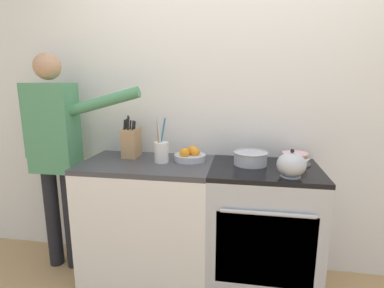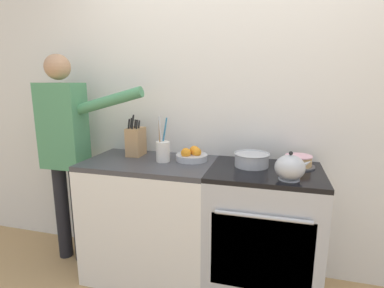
{
  "view_description": "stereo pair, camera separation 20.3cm",
  "coord_description": "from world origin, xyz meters",
  "px_view_note": "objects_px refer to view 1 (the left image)",
  "views": [
    {
      "loc": [
        0.07,
        -1.7,
        1.48
      ],
      "look_at": [
        -0.26,
        0.26,
        1.06
      ],
      "focal_mm": 28.0,
      "sensor_mm": 36.0,
      "label": 1
    },
    {
      "loc": [
        0.27,
        -1.66,
        1.48
      ],
      "look_at": [
        -0.26,
        0.26,
        1.06
      ],
      "focal_mm": 28.0,
      "sensor_mm": 36.0,
      "label": 2
    }
  ],
  "objects_px": {
    "mixing_bowl": "(250,158)",
    "person_baker": "(56,145)",
    "knife_block": "(131,142)",
    "fruit_bowl": "(190,156)",
    "utensil_crock": "(161,151)",
    "stove_range": "(262,230)",
    "tea_kettle": "(292,165)",
    "layer_cake": "(295,159)"
  },
  "relations": [
    {
      "from": "utensil_crock",
      "to": "stove_range",
      "type": "bearing_deg",
      "value": -1.01
    },
    {
      "from": "utensil_crock",
      "to": "fruit_bowl",
      "type": "xyz_separation_m",
      "value": [
        0.19,
        0.08,
        -0.05
      ]
    },
    {
      "from": "knife_block",
      "to": "mixing_bowl",
      "type": "bearing_deg",
      "value": -4.5
    },
    {
      "from": "stove_range",
      "to": "mixing_bowl",
      "type": "distance_m",
      "value": 0.51
    },
    {
      "from": "layer_cake",
      "to": "fruit_bowl",
      "type": "xyz_separation_m",
      "value": [
        -0.74,
        -0.03,
        -0.0
      ]
    },
    {
      "from": "tea_kettle",
      "to": "knife_block",
      "type": "distance_m",
      "value": 1.17
    },
    {
      "from": "mixing_bowl",
      "to": "tea_kettle",
      "type": "bearing_deg",
      "value": -43.51
    },
    {
      "from": "fruit_bowl",
      "to": "knife_block",
      "type": "bearing_deg",
      "value": 175.69
    },
    {
      "from": "stove_range",
      "to": "mixing_bowl",
      "type": "bearing_deg",
      "value": 148.82
    },
    {
      "from": "knife_block",
      "to": "utensil_crock",
      "type": "relative_size",
      "value": 0.95
    },
    {
      "from": "person_baker",
      "to": "tea_kettle",
      "type": "bearing_deg",
      "value": -19.03
    },
    {
      "from": "layer_cake",
      "to": "fruit_bowl",
      "type": "bearing_deg",
      "value": -177.33
    },
    {
      "from": "knife_block",
      "to": "stove_range",
      "type": "bearing_deg",
      "value": -7.45
    },
    {
      "from": "stove_range",
      "to": "mixing_bowl",
      "type": "height_order",
      "value": "mixing_bowl"
    },
    {
      "from": "layer_cake",
      "to": "utensil_crock",
      "type": "height_order",
      "value": "utensil_crock"
    },
    {
      "from": "knife_block",
      "to": "fruit_bowl",
      "type": "height_order",
      "value": "knife_block"
    },
    {
      "from": "stove_range",
      "to": "person_baker",
      "type": "relative_size",
      "value": 0.54
    },
    {
      "from": "mixing_bowl",
      "to": "person_baker",
      "type": "height_order",
      "value": "person_baker"
    },
    {
      "from": "knife_block",
      "to": "fruit_bowl",
      "type": "xyz_separation_m",
      "value": [
        0.46,
        -0.03,
        -0.08
      ]
    },
    {
      "from": "stove_range",
      "to": "tea_kettle",
      "type": "relative_size",
      "value": 4.25
    },
    {
      "from": "layer_cake",
      "to": "knife_block",
      "type": "xyz_separation_m",
      "value": [
        -1.2,
        0.0,
        0.07
      ]
    },
    {
      "from": "utensil_crock",
      "to": "person_baker",
      "type": "height_order",
      "value": "person_baker"
    },
    {
      "from": "utensil_crock",
      "to": "fruit_bowl",
      "type": "height_order",
      "value": "utensil_crock"
    },
    {
      "from": "utensil_crock",
      "to": "fruit_bowl",
      "type": "distance_m",
      "value": 0.22
    },
    {
      "from": "tea_kettle",
      "to": "layer_cake",
      "type": "bearing_deg",
      "value": 77.24
    },
    {
      "from": "tea_kettle",
      "to": "mixing_bowl",
      "type": "height_order",
      "value": "tea_kettle"
    },
    {
      "from": "layer_cake",
      "to": "person_baker",
      "type": "relative_size",
      "value": 0.13
    },
    {
      "from": "tea_kettle",
      "to": "mixing_bowl",
      "type": "relative_size",
      "value": 0.89
    },
    {
      "from": "layer_cake",
      "to": "tea_kettle",
      "type": "distance_m",
      "value": 0.31
    },
    {
      "from": "mixing_bowl",
      "to": "knife_block",
      "type": "relative_size",
      "value": 0.77
    },
    {
      "from": "stove_range",
      "to": "mixing_bowl",
      "type": "xyz_separation_m",
      "value": [
        -0.1,
        0.06,
        0.5
      ]
    },
    {
      "from": "knife_block",
      "to": "person_baker",
      "type": "distance_m",
      "value": 0.57
    },
    {
      "from": "knife_block",
      "to": "utensil_crock",
      "type": "xyz_separation_m",
      "value": [
        0.27,
        -0.12,
        -0.03
      ]
    },
    {
      "from": "fruit_bowl",
      "to": "layer_cake",
      "type": "bearing_deg",
      "value": 2.67
    },
    {
      "from": "mixing_bowl",
      "to": "person_baker",
      "type": "bearing_deg",
      "value": -178.39
    },
    {
      "from": "mixing_bowl",
      "to": "person_baker",
      "type": "distance_m",
      "value": 1.45
    },
    {
      "from": "stove_range",
      "to": "fruit_bowl",
      "type": "distance_m",
      "value": 0.73
    },
    {
      "from": "layer_cake",
      "to": "mixing_bowl",
      "type": "xyz_separation_m",
      "value": [
        -0.31,
        -0.07,
        0.01
      ]
    },
    {
      "from": "mixing_bowl",
      "to": "utensil_crock",
      "type": "bearing_deg",
      "value": -175.73
    },
    {
      "from": "knife_block",
      "to": "utensil_crock",
      "type": "bearing_deg",
      "value": -23.6
    },
    {
      "from": "stove_range",
      "to": "knife_block",
      "type": "distance_m",
      "value": 1.15
    },
    {
      "from": "layer_cake",
      "to": "person_baker",
      "type": "xyz_separation_m",
      "value": [
        -1.76,
        -0.11,
        0.06
      ]
    }
  ]
}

